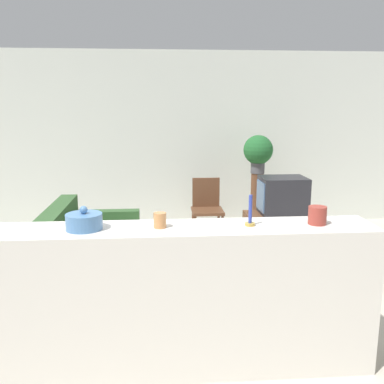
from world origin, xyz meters
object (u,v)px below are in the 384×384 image
(potted_plant, at_px, (258,151))
(decorative_bowl, at_px, (84,221))
(couch, at_px, (89,253))
(wooden_chair, at_px, (207,205))
(television, at_px, (282,196))

(potted_plant, bearing_deg, decorative_bowl, -120.53)
(couch, relative_size, wooden_chair, 1.96)
(wooden_chair, relative_size, potted_plant, 1.51)
(couch, height_order, decorative_bowl, decorative_bowl)
(couch, relative_size, television, 2.91)
(couch, xyz_separation_m, television, (2.32, 0.53, 0.50))
(wooden_chair, bearing_deg, potted_plant, 14.23)
(wooden_chair, height_order, decorative_bowl, decorative_bowl)
(couch, xyz_separation_m, decorative_bowl, (0.28, -1.75, 0.84))
(television, distance_m, decorative_bowl, 3.07)
(decorative_bowl, bearing_deg, potted_plant, 59.47)
(television, xyz_separation_m, potted_plant, (-0.08, 1.05, 0.44))
(potted_plant, bearing_deg, couch, -144.97)
(couch, distance_m, potted_plant, 2.89)
(television, bearing_deg, couch, -167.23)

